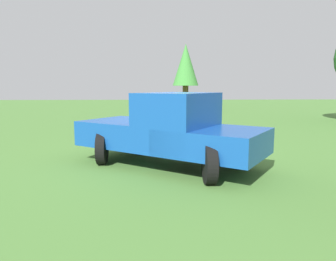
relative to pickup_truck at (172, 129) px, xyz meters
The scene contains 4 objects.
ground_plane 1.40m from the pickup_truck, 168.35° to the right, with size 80.00×80.00×0.00m, color #477533.
pickup_truck is the anchor object (origin of this frame).
person_bystander 5.02m from the pickup_truck, behind, with size 0.40×0.40×1.59m.
tree_back_right 18.91m from the pickup_truck, behind, with size 2.15×2.15×5.51m.
Camera 1 is at (8.54, -0.21, 1.97)m, focal length 33.04 mm.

